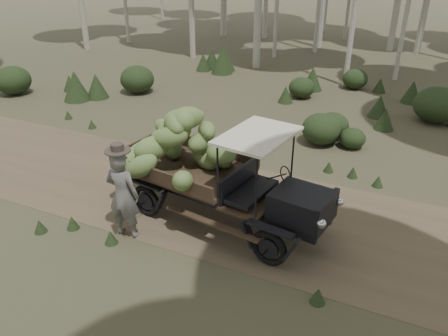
# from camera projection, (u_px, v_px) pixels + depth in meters

# --- Properties ---
(ground) EXTENTS (120.00, 120.00, 0.00)m
(ground) POSITION_uv_depth(u_px,v_px,m) (162.00, 189.00, 10.71)
(ground) COLOR #473D2B
(ground) RESTS_ON ground
(dirt_track) EXTENTS (70.00, 4.00, 0.01)m
(dirt_track) POSITION_uv_depth(u_px,v_px,m) (162.00, 189.00, 10.71)
(dirt_track) COLOR brown
(dirt_track) RESTS_ON ground
(banana_truck) EXTENTS (4.98, 2.58, 2.40)m
(banana_truck) POSITION_uv_depth(u_px,v_px,m) (197.00, 155.00, 9.20)
(banana_truck) COLOR black
(banana_truck) RESTS_ON ground
(farmer) EXTENTS (0.73, 0.55, 2.05)m
(farmer) POSITION_uv_depth(u_px,v_px,m) (123.00, 194.00, 8.60)
(farmer) COLOR #585751
(farmer) RESTS_ON ground
(undergrowth) EXTENTS (21.59, 23.16, 1.33)m
(undergrowth) POSITION_uv_depth(u_px,v_px,m) (177.00, 137.00, 12.33)
(undergrowth) COLOR #233319
(undergrowth) RESTS_ON ground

